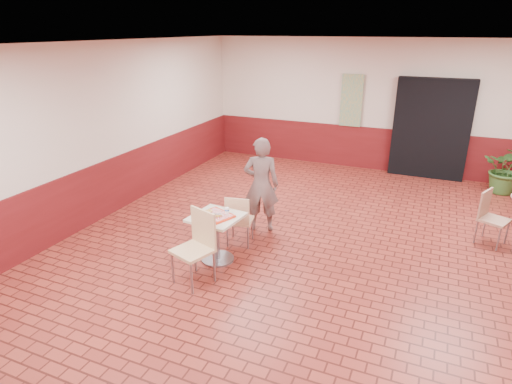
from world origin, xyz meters
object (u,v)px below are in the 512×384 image
at_px(chair_second_left, 490,214).
at_px(potted_plant, 508,170).
at_px(main_table, 217,231).
at_px(long_john_donut, 217,215).
at_px(ring_donut, 209,211).
at_px(chair_main_back, 239,218).
at_px(customer, 261,185).
at_px(chair_main_front, 197,243).
at_px(paper_cup, 227,210).
at_px(serving_tray, 216,215).

height_order(chair_second_left, potted_plant, potted_plant).
height_order(main_table, long_john_donut, long_john_donut).
distance_m(ring_donut, chair_second_left, 4.36).
distance_m(chair_main_back, customer, 0.75).
distance_m(customer, long_john_donut, 1.29).
bearing_deg(chair_second_left, chair_main_back, 139.22).
xyz_separation_m(chair_main_front, chair_main_back, (0.08, 1.11, -0.09)).
height_order(main_table, paper_cup, paper_cup).
bearing_deg(chair_main_back, ring_donut, 55.44).
height_order(serving_tray, paper_cup, paper_cup).
relative_size(chair_main_front, serving_tray, 2.15).
bearing_deg(serving_tray, chair_second_left, 30.78).
relative_size(ring_donut, potted_plant, 0.10).
distance_m(chair_second_left, potted_plant, 2.60).
xyz_separation_m(customer, potted_plant, (3.96, 3.52, -0.29)).
relative_size(chair_main_front, chair_main_back, 1.20).
distance_m(chair_main_back, serving_tray, 0.61).
xyz_separation_m(chair_main_front, customer, (0.18, 1.77, 0.24)).
relative_size(serving_tray, ring_donut, 4.74).
height_order(ring_donut, chair_second_left, chair_second_left).
bearing_deg(paper_cup, ring_donut, -164.11).
relative_size(serving_tray, long_john_donut, 2.94).
bearing_deg(main_table, chair_second_left, 30.78).
relative_size(main_table, chair_second_left, 0.82).
height_order(chair_main_back, customer, customer).
distance_m(main_table, chair_main_front, 0.57).
xyz_separation_m(paper_cup, potted_plant, (4.03, 4.62, -0.27)).
bearing_deg(long_john_donut, ring_donut, 149.77).
distance_m(main_table, serving_tray, 0.24).
distance_m(customer, serving_tray, 1.23).
distance_m(chair_main_back, ring_donut, 0.63).
xyz_separation_m(chair_main_front, ring_donut, (-0.14, 0.60, 0.20)).
relative_size(main_table, ring_donut, 7.28).
bearing_deg(chair_main_back, potted_plant, -145.04).
distance_m(main_table, potted_plant, 6.29).
height_order(main_table, chair_second_left, chair_second_left).
relative_size(serving_tray, paper_cup, 5.71).
distance_m(serving_tray, ring_donut, 0.14).
relative_size(chair_main_back, paper_cup, 10.28).
height_order(chair_main_back, paper_cup, chair_main_back).
bearing_deg(customer, serving_tray, 63.30).
distance_m(customer, chair_second_left, 3.61).
bearing_deg(long_john_donut, chair_second_left, 31.91).
bearing_deg(chair_second_left, paper_cup, 144.99).
relative_size(chair_main_front, customer, 0.62).
bearing_deg(paper_cup, potted_plant, 48.95).
relative_size(customer, ring_donut, 16.45).
bearing_deg(potted_plant, serving_tray, -131.26).
distance_m(chair_main_back, paper_cup, 0.54).
bearing_deg(chair_main_back, main_table, 69.24).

